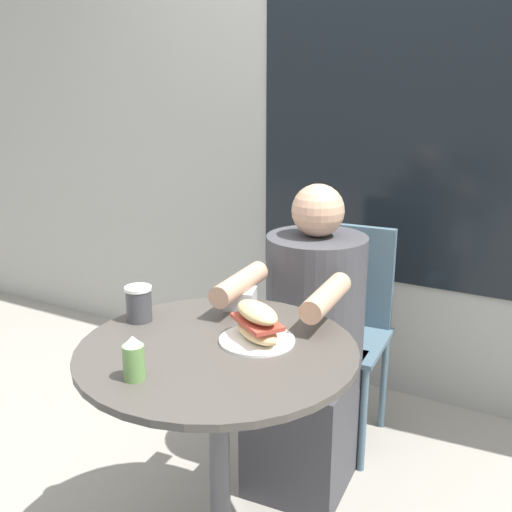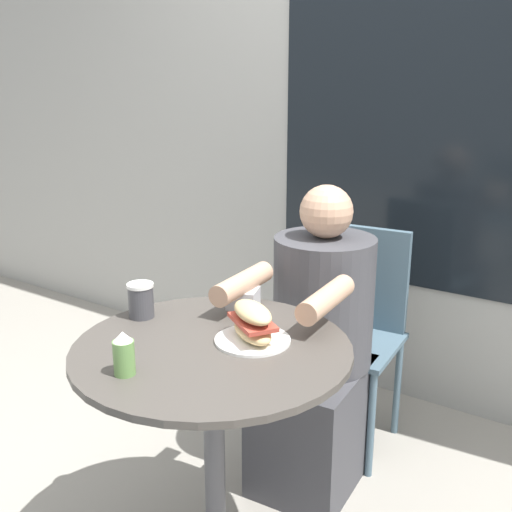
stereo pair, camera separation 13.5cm
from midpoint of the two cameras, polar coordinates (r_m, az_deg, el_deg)
storefront_wall at (r=2.71m, az=11.07°, el=15.46°), size 8.00×0.09×2.80m
cafe_table at (r=1.73m, az=-5.90°, el=-14.52°), size 0.76×0.76×0.74m
diner_chair at (r=2.46m, az=6.81°, el=-5.42°), size 0.41×0.41×0.87m
seated_diner at (r=2.18m, az=3.39°, el=-9.73°), size 0.39×0.65×1.10m
sandwich_on_plate at (r=1.64m, az=-2.27°, el=-6.66°), size 0.21×0.21×0.11m
drink_cup at (r=1.82m, az=-13.20°, el=-4.46°), size 0.08×0.08×0.11m
napkin_box at (r=1.88m, az=-3.54°, el=-4.09°), size 0.11×0.11×0.06m
condiment_bottle at (r=1.48m, az=-14.18°, el=-9.48°), size 0.05×0.05×0.11m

